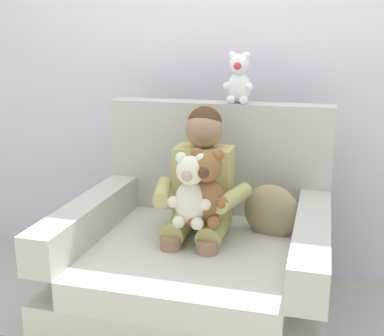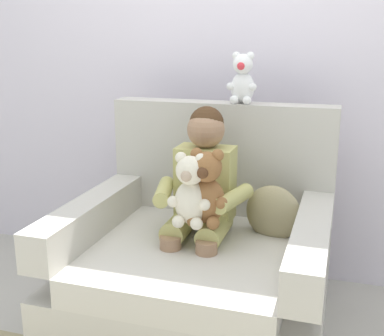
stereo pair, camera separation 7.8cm
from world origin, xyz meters
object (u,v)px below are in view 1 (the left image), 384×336
object	(u,v)px
armchair	(199,268)
plush_brown	(207,189)
seated_child	(200,190)
plush_cream	(191,192)
plush_white_on_backrest	(239,79)
throw_pillow	(271,212)

from	to	relation	value
armchair	plush_brown	distance (m)	0.43
seated_child	plush_cream	bearing A→B (deg)	-85.41
armchair	plush_white_on_backrest	bearing A→B (deg)	75.94
armchair	plush_cream	world-z (taller)	armchair
throw_pillow	seated_child	bearing A→B (deg)	-162.00
plush_cream	throw_pillow	size ratio (longest dim) A/B	1.20
plush_brown	plush_cream	size ratio (longest dim) A/B	1.05
plush_brown	plush_white_on_backrest	bearing A→B (deg)	75.14
plush_brown	throw_pillow	bearing A→B (deg)	34.21
seated_child	throw_pillow	size ratio (longest dim) A/B	3.17
throw_pillow	plush_white_on_backrest	bearing A→B (deg)	131.06
seated_child	throw_pillow	bearing A→B (deg)	21.75
armchair	seated_child	bearing A→B (deg)	101.59
armchair	plush_white_on_backrest	distance (m)	0.92
plush_brown	plush_cream	world-z (taller)	plush_brown
armchair	seated_child	size ratio (longest dim) A/B	1.37
plush_brown	plush_white_on_backrest	distance (m)	0.64
plush_brown	plush_cream	distance (m)	0.07
armchair	plush_brown	bearing A→B (deg)	-60.66
armchair	plush_white_on_backrest	xyz separation A→B (m)	(0.10, 0.38, 0.83)
seated_child	plush_brown	bearing A→B (deg)	-61.90
plush_brown	throw_pillow	world-z (taller)	plush_brown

